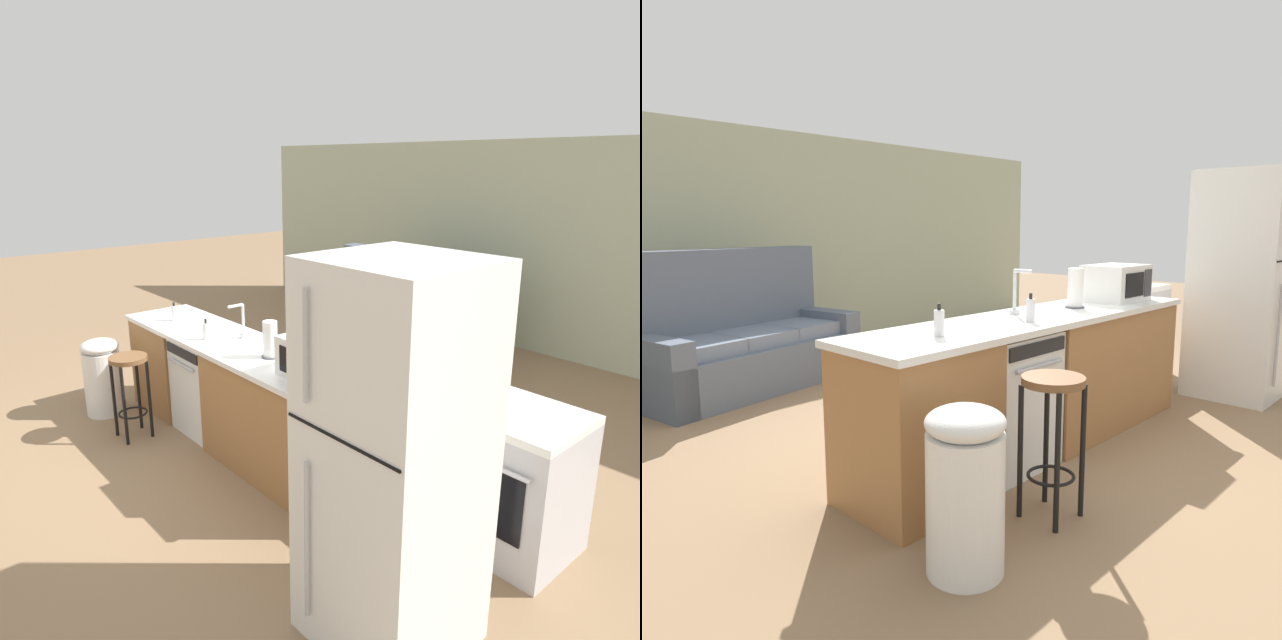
# 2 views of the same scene
# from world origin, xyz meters

# --- Properties ---
(ground_plane) EXTENTS (24.00, 24.00, 0.00)m
(ground_plane) POSITION_xyz_m (0.00, 0.00, 0.00)
(ground_plane) COLOR #896B4C
(wall_back) EXTENTS (10.00, 0.06, 2.60)m
(wall_back) POSITION_xyz_m (0.30, 4.20, 1.30)
(wall_back) COLOR #A8B293
(wall_back) RESTS_ON ground_plane
(kitchen_counter) EXTENTS (2.94, 0.66, 0.90)m
(kitchen_counter) POSITION_xyz_m (0.24, 0.00, 0.42)
(kitchen_counter) COLOR #9E6B3D
(kitchen_counter) RESTS_ON ground_plane
(dishwasher) EXTENTS (0.58, 0.61, 0.84)m
(dishwasher) POSITION_xyz_m (-0.25, -0.00, 0.42)
(dishwasher) COLOR white
(dishwasher) RESTS_ON ground_plane
(stove_range) EXTENTS (0.76, 0.68, 0.90)m
(stove_range) POSITION_xyz_m (2.35, 0.55, 0.45)
(stove_range) COLOR #B7B7BC
(stove_range) RESTS_ON ground_plane
(refrigerator) EXTENTS (0.72, 0.73, 1.94)m
(refrigerator) POSITION_xyz_m (2.35, -0.55, 0.97)
(refrigerator) COLOR silver
(refrigerator) RESTS_ON ground_plane
(microwave) EXTENTS (0.50, 0.37, 0.28)m
(microwave) POSITION_xyz_m (1.16, -0.00, 1.04)
(microwave) COLOR white
(microwave) RESTS_ON kitchen_counter
(sink_faucet) EXTENTS (0.07, 0.18, 0.30)m
(sink_faucet) POSITION_xyz_m (0.06, 0.11, 1.03)
(sink_faucet) COLOR silver
(sink_faucet) RESTS_ON kitchen_counter
(paper_towel_roll) EXTENTS (0.14, 0.14, 0.28)m
(paper_towel_roll) POSITION_xyz_m (0.60, 0.01, 1.04)
(paper_towel_roll) COLOR #4C4C51
(paper_towel_roll) RESTS_ON kitchen_counter
(soap_bottle) EXTENTS (0.06, 0.06, 0.18)m
(soap_bottle) POSITION_xyz_m (-0.11, -0.13, 0.97)
(soap_bottle) COLOR silver
(soap_bottle) RESTS_ON kitchen_counter
(dish_soap_bottle) EXTENTS (0.06, 0.06, 0.18)m
(dish_soap_bottle) POSITION_xyz_m (-0.81, -0.06, 0.97)
(dish_soap_bottle) COLOR silver
(dish_soap_bottle) RESTS_ON kitchen_counter
(kettle) EXTENTS (0.21, 0.17, 0.19)m
(kettle) POSITION_xyz_m (2.18, 0.42, 0.99)
(kettle) COLOR #B2B2B7
(kettle) RESTS_ON stove_range
(bar_stool) EXTENTS (0.32, 0.32, 0.74)m
(bar_stool) POSITION_xyz_m (-0.58, -0.63, 0.54)
(bar_stool) COLOR brown
(bar_stool) RESTS_ON ground_plane
(trash_bin) EXTENTS (0.35, 0.35, 0.74)m
(trash_bin) POSITION_xyz_m (-1.22, -0.64, 0.38)
(trash_bin) COLOR white
(trash_bin) RESTS_ON ground_plane
(couch) EXTENTS (2.14, 1.27, 1.27)m
(couch) POSITION_xyz_m (-0.54, 2.87, 0.39)
(couch) COLOR #515B6B
(couch) RESTS_ON ground_plane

